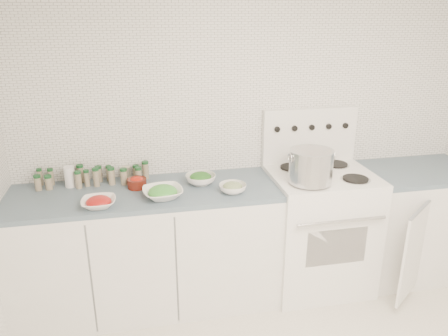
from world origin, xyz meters
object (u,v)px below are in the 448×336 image
stove (318,226)px  bowl_snowpea (163,192)px  bowl_tomato (99,202)px  stock_pot (311,165)px

stove → bowl_snowpea: size_ratio=4.59×
stove → bowl_tomato: 1.66m
bowl_tomato → bowl_snowpea: bowl_snowpea is taller
bowl_snowpea → bowl_tomato: bearing=-171.6°
stock_pot → bowl_snowpea: size_ratio=1.09×
bowl_snowpea → stock_pot: bearing=-2.1°
stock_pot → bowl_tomato: (-1.43, -0.02, -0.14)m
bowl_tomato → bowl_snowpea: size_ratio=0.75×
stock_pot → bowl_tomato: 1.43m
stock_pot → bowl_tomato: bearing=-179.0°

